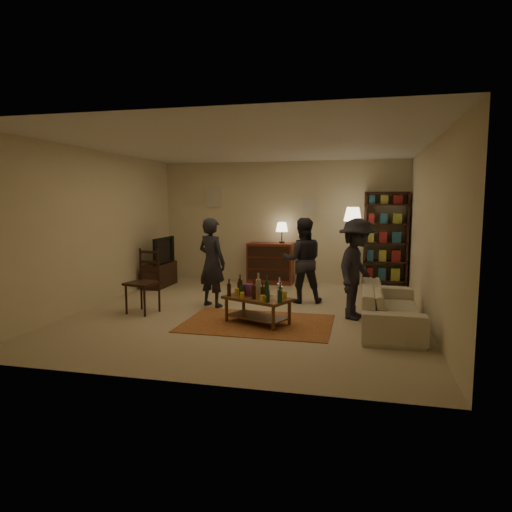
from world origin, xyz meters
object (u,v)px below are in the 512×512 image
(tv_stand, at_px, (159,269))
(sofa, at_px, (391,307))
(person_right, at_px, (302,260))
(floor_lamp, at_px, (353,220))
(dining_chair, at_px, (145,278))
(dresser, at_px, (271,262))
(bookshelf, at_px, (385,239))
(coffee_table, at_px, (258,299))
(person_left, at_px, (212,262))
(person_by_sofa, at_px, (356,269))

(tv_stand, relative_size, sofa, 0.51)
(person_right, bearing_deg, floor_lamp, -134.70)
(tv_stand, height_order, sofa, tv_stand)
(floor_lamp, bearing_deg, dining_chair, -140.14)
(tv_stand, bearing_deg, person_right, -14.63)
(dresser, xyz_separation_m, floor_lamp, (1.77, -0.37, 0.97))
(bookshelf, height_order, person_right, bookshelf)
(coffee_table, relative_size, person_right, 0.73)
(dresser, bearing_deg, tv_stand, -157.93)
(dining_chair, distance_m, dresser, 3.43)
(dining_chair, height_order, person_left, person_left)
(dresser, bearing_deg, dining_chair, -115.76)
(person_left, bearing_deg, person_right, -130.14)
(dresser, distance_m, person_by_sofa, 3.33)
(dresser, distance_m, person_right, 1.99)
(bookshelf, xyz_separation_m, floor_lamp, (-0.67, -0.43, 0.41))
(dining_chair, relative_size, tv_stand, 1.00)
(sofa, bearing_deg, coffee_table, 97.31)
(floor_lamp, bearing_deg, person_left, -138.36)
(coffee_table, xyz_separation_m, bookshelf, (1.97, 3.43, 0.66))
(tv_stand, height_order, person_by_sofa, person_by_sofa)
(tv_stand, bearing_deg, bookshelf, 11.80)
(dresser, bearing_deg, person_by_sofa, -55.19)
(bookshelf, height_order, floor_lamp, bookshelf)
(tv_stand, relative_size, dresser, 0.78)
(tv_stand, xyz_separation_m, person_right, (3.18, -0.83, 0.38))
(dresser, xyz_separation_m, bookshelf, (2.44, 0.07, 0.56))
(dining_chair, relative_size, person_by_sofa, 0.68)
(sofa, bearing_deg, person_right, 46.94)
(person_by_sofa, bearing_deg, person_right, 62.75)
(coffee_table, xyz_separation_m, person_right, (0.46, 1.62, 0.39))
(floor_lamp, xyz_separation_m, person_right, (-0.84, -1.38, -0.68))
(bookshelf, bearing_deg, tv_stand, -168.20)
(coffee_table, bearing_deg, floor_lamp, 66.60)
(tv_stand, height_order, bookshelf, bookshelf)
(sofa, relative_size, person_left, 1.35)
(dresser, distance_m, person_left, 2.51)
(dining_chair, relative_size, person_right, 0.70)
(person_left, bearing_deg, sofa, -168.09)
(dining_chair, bearing_deg, dresser, 76.83)
(sofa, bearing_deg, bookshelf, -0.82)
(tv_stand, xyz_separation_m, sofa, (4.64, -2.20, -0.08))
(coffee_table, distance_m, tv_stand, 3.66)
(person_by_sofa, bearing_deg, tv_stand, 84.55)
(sofa, height_order, person_right, person_right)
(floor_lamp, distance_m, person_by_sofa, 2.45)
(coffee_table, distance_m, bookshelf, 4.01)
(person_left, height_order, person_by_sofa, person_by_sofa)
(dining_chair, height_order, person_by_sofa, person_by_sofa)
(dresser, bearing_deg, person_left, -102.87)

